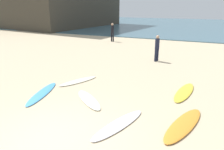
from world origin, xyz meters
The scene contains 10 objects.
ground_plane centered at (0.00, 0.00, 0.00)m, with size 120.00×120.00×0.00m, color #C6B28E.
ocean_water centered at (0.00, 39.11, 0.04)m, with size 120.00×40.00×0.08m, color #426675.
surfboard_0 centered at (-2.45, 2.36, 0.03)m, with size 0.48×2.55×0.07m, color #489DDF.
surfboard_1 centered at (-1.93, 4.28, 0.03)m, with size 0.51×2.09×0.06m, color beige.
surfboard_2 centered at (1.39, 1.45, 0.03)m, with size 0.51×2.33×0.06m, color silver.
surfboard_3 centered at (-0.37, 2.63, 0.04)m, with size 0.51×2.02×0.08m, color white.
surfboard_4 centered at (3.20, 2.27, 0.04)m, with size 0.59×2.52×0.08m, color orange.
surfboard_5 centered at (2.88, 4.96, 0.04)m, with size 0.56×2.42×0.08m, color yellow.
beachgoer_near centered at (-5.50, 15.94, 1.03)m, with size 0.34×0.31×1.84m.
beachgoer_mid centered at (0.50, 9.80, 0.94)m, with size 0.37×0.37×1.70m.
Camera 1 is at (3.63, -3.86, 3.49)m, focal length 34.38 mm.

